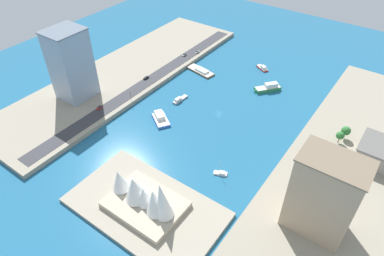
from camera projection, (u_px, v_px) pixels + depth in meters
name	position (u px, v px, depth m)	size (l,w,h in m)	color
ground_plane	(219.00, 113.00, 245.10)	(440.00, 440.00, 0.00)	#23668E
quay_west	(350.00, 165.00, 202.73)	(70.00, 240.00, 3.15)	#9E937F
quay_east	(126.00, 73.00, 285.47)	(70.00, 240.00, 3.15)	#9E937F
peninsula_point	(146.00, 207.00, 179.56)	(82.34, 47.68, 2.00)	#A89E89
road_strip	(149.00, 81.00, 272.95)	(11.22, 228.00, 0.15)	#38383D
catamaran_blue	(161.00, 118.00, 237.55)	(19.45, 17.07, 4.64)	blue
barge_flat_brown	(201.00, 71.00, 289.31)	(27.35, 13.44, 3.12)	brown
ferry_green_doubledeck	(268.00, 88.00, 266.84)	(18.02, 20.48, 6.00)	#2D8C4C
yacht_sleek_gray	(180.00, 99.00, 256.27)	(4.62, 15.09, 3.23)	#999EA3
sailboat_small_white	(221.00, 173.00, 198.62)	(8.76, 6.04, 10.72)	white
tugboat_red	(262.00, 68.00, 293.00)	(12.91, 10.05, 3.46)	red
apartment_midrise_tan	(323.00, 195.00, 154.47)	(29.87, 19.82, 45.01)	tan
tower_tall_glass	(71.00, 64.00, 241.22)	(22.94, 25.70, 51.66)	#8C9EB2
pickup_red	(99.00, 108.00, 243.25)	(2.14, 4.90, 1.65)	black
sedan_silver	(184.00, 55.00, 305.36)	(2.05, 5.13, 1.58)	black
suv_black	(146.00, 78.00, 274.90)	(1.93, 5.03, 1.65)	black
van_white	(197.00, 52.00, 309.58)	(1.91, 4.66, 1.54)	black
traffic_light_waterfront	(130.00, 95.00, 249.66)	(0.36, 0.36, 6.50)	black
opera_landmark	(144.00, 197.00, 174.00)	(43.35, 29.12, 24.88)	#BCAD93
park_tree_cluster	(344.00, 133.00, 214.24)	(7.12, 12.03, 8.86)	brown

